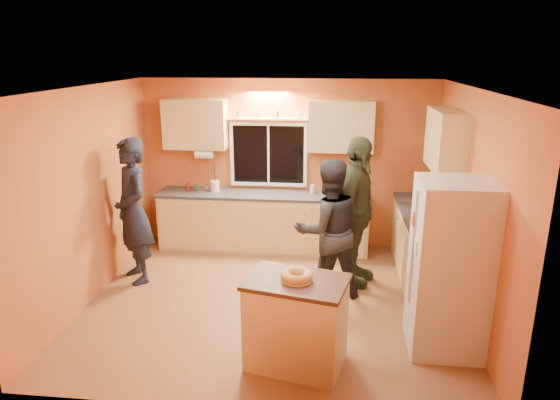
# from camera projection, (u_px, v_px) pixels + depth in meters

# --- Properties ---
(ground) EXTENTS (4.50, 4.50, 0.00)m
(ground) POSITION_uv_depth(u_px,v_px,m) (273.00, 301.00, 6.22)
(ground) COLOR brown
(ground) RESTS_ON ground
(room_shell) EXTENTS (4.54, 4.04, 2.61)m
(room_shell) POSITION_uv_depth(u_px,v_px,m) (286.00, 167.00, 6.14)
(room_shell) COLOR #BD6530
(room_shell) RESTS_ON ground
(back_counter) EXTENTS (4.23, 0.62, 0.90)m
(back_counter) POSITION_uv_depth(u_px,v_px,m) (287.00, 222.00, 7.71)
(back_counter) COLOR tan
(back_counter) RESTS_ON ground
(right_counter) EXTENTS (0.62, 1.84, 0.90)m
(right_counter) POSITION_uv_depth(u_px,v_px,m) (429.00, 258.00, 6.37)
(right_counter) COLOR tan
(right_counter) RESTS_ON ground
(refrigerator) EXTENTS (0.72, 0.70, 1.80)m
(refrigerator) POSITION_uv_depth(u_px,v_px,m) (449.00, 268.00, 5.01)
(refrigerator) COLOR silver
(refrigerator) RESTS_ON ground
(island) EXTENTS (1.07, 0.84, 0.91)m
(island) POSITION_uv_depth(u_px,v_px,m) (296.00, 322.00, 4.84)
(island) COLOR tan
(island) RESTS_ON ground
(bundt_pastry) EXTENTS (0.31, 0.31, 0.09)m
(bundt_pastry) POSITION_uv_depth(u_px,v_px,m) (297.00, 276.00, 4.70)
(bundt_pastry) COLOR tan
(bundt_pastry) RESTS_ON island
(person_left) EXTENTS (0.81, 0.84, 1.94)m
(person_left) POSITION_uv_depth(u_px,v_px,m) (133.00, 211.00, 6.54)
(person_left) COLOR black
(person_left) RESTS_ON ground
(person_center) EXTENTS (1.05, 0.95, 1.77)m
(person_center) POSITION_uv_depth(u_px,v_px,m) (328.00, 230.00, 6.11)
(person_center) COLOR black
(person_center) RESTS_ON ground
(person_right) EXTENTS (0.84, 1.25, 1.97)m
(person_right) POSITION_uv_depth(u_px,v_px,m) (356.00, 212.00, 6.45)
(person_right) COLOR #2D3421
(person_right) RESTS_ON ground
(mixing_bowl) EXTENTS (0.49, 0.49, 0.09)m
(mixing_bowl) POSITION_uv_depth(u_px,v_px,m) (339.00, 193.00, 7.44)
(mixing_bowl) COLOR black
(mixing_bowl) RESTS_ON back_counter
(utensil_crock) EXTENTS (0.14, 0.14, 0.17)m
(utensil_crock) POSITION_uv_depth(u_px,v_px,m) (215.00, 186.00, 7.71)
(utensil_crock) COLOR beige
(utensil_crock) RESTS_ON back_counter
(potted_plant) EXTENTS (0.34, 0.32, 0.30)m
(potted_plant) POSITION_uv_depth(u_px,v_px,m) (444.00, 230.00, 5.64)
(potted_plant) COLOR gray
(potted_plant) RESTS_ON right_counter
(red_box) EXTENTS (0.17, 0.14, 0.07)m
(red_box) POSITION_uv_depth(u_px,v_px,m) (428.00, 225.00, 6.12)
(red_box) COLOR #A02118
(red_box) RESTS_ON right_counter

